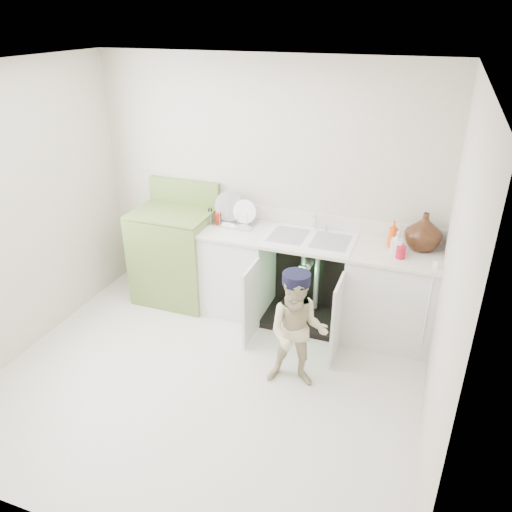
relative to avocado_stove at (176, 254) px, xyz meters
The scene contains 5 objects.
ground 1.56m from the avocado_stove, 53.16° to the right, with size 3.50×3.50×0.00m, color beige.
room_shell 1.65m from the avocado_stove, 53.16° to the right, with size 6.00×5.50×1.26m.
counter_run 1.47m from the avocado_stove, ahead, with size 2.44×1.02×1.24m.
avocado_stove is the anchor object (origin of this frame).
repair_worker 1.85m from the avocado_stove, 30.15° to the right, with size 0.55×0.85×1.03m.
Camera 1 is at (1.55, -2.99, 2.83)m, focal length 35.00 mm.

